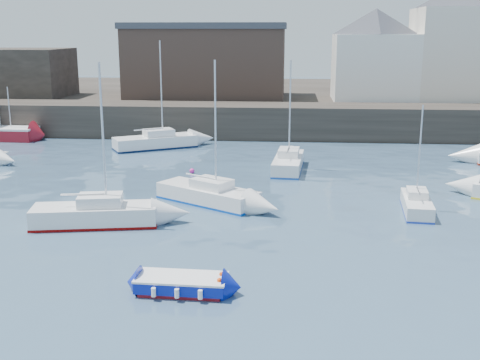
# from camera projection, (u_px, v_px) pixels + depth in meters

# --- Properties ---
(water) EXTENTS (220.00, 220.00, 0.00)m
(water) POSITION_uv_depth(u_px,v_px,m) (213.00, 297.00, 22.32)
(water) COLOR #2D4760
(water) RESTS_ON ground
(quay_wall) EXTENTS (90.00, 5.00, 3.00)m
(quay_wall) POSITION_uv_depth(u_px,v_px,m) (260.00, 121.00, 55.81)
(quay_wall) COLOR #28231E
(quay_wall) RESTS_ON ground
(land_strip) EXTENTS (90.00, 32.00, 2.80)m
(land_strip) POSITION_uv_depth(u_px,v_px,m) (268.00, 100.00, 73.24)
(land_strip) COLOR #28231E
(land_strip) RESTS_ON ground
(bldg_east_a) EXTENTS (13.36, 13.36, 11.80)m
(bldg_east_a) POSITION_uv_depth(u_px,v_px,m) (467.00, 39.00, 59.22)
(bldg_east_a) COLOR beige
(bldg_east_a) RESTS_ON land_strip
(bldg_east_d) EXTENTS (11.14, 11.14, 8.95)m
(bldg_east_d) POSITION_uv_depth(u_px,v_px,m) (374.00, 54.00, 59.80)
(bldg_east_d) COLOR white
(bldg_east_d) RESTS_ON land_strip
(warehouse) EXTENTS (16.40, 10.40, 7.60)m
(warehouse) POSITION_uv_depth(u_px,v_px,m) (207.00, 60.00, 62.79)
(warehouse) COLOR #3D2D26
(warehouse) RESTS_ON land_strip
(bldg_west) EXTENTS (14.00, 8.00, 5.00)m
(bldg_west) POSITION_uv_depth(u_px,v_px,m) (1.00, 73.00, 63.91)
(bldg_west) COLOR #353028
(bldg_west) RESTS_ON land_strip
(blue_dinghy) EXTENTS (3.47, 1.87, 0.65)m
(blue_dinghy) POSITION_uv_depth(u_px,v_px,m) (182.00, 284.00, 22.58)
(blue_dinghy) COLOR maroon
(blue_dinghy) RESTS_ON ground
(sailboat_a) EXTENTS (6.52, 3.09, 8.15)m
(sailboat_a) POSITION_uv_depth(u_px,v_px,m) (96.00, 214.00, 30.43)
(sailboat_a) COLOR white
(sailboat_a) RESTS_ON ground
(sailboat_b) EXTENTS (6.39, 5.06, 8.09)m
(sailboat_b) POSITION_uv_depth(u_px,v_px,m) (208.00, 194.00, 34.35)
(sailboat_b) COLOR white
(sailboat_b) RESTS_ON ground
(sailboat_c) EXTENTS (1.82, 4.51, 5.79)m
(sailboat_c) POSITION_uv_depth(u_px,v_px,m) (417.00, 204.00, 32.70)
(sailboat_c) COLOR white
(sailboat_c) RESTS_ON ground
(sailboat_f) EXTENTS (2.33, 6.01, 7.65)m
(sailboat_f) POSITION_uv_depth(u_px,v_px,m) (288.00, 162.00, 42.56)
(sailboat_f) COLOR white
(sailboat_f) RESTS_ON ground
(sailboat_h) EXTENTS (7.07, 5.32, 8.85)m
(sailboat_h) POSITION_uv_depth(u_px,v_px,m) (156.00, 141.00, 50.48)
(sailboat_h) COLOR white
(sailboat_h) RESTS_ON ground
(buoy_near) EXTENTS (0.38, 0.38, 0.38)m
(buoy_near) POSITION_uv_depth(u_px,v_px,m) (91.00, 221.00, 31.13)
(buoy_near) COLOR #F226A0
(buoy_near) RESTS_ON ground
(buoy_mid) EXTENTS (0.45, 0.45, 0.45)m
(buoy_mid) POSITION_uv_depth(u_px,v_px,m) (411.00, 220.00, 31.30)
(buoy_mid) COLOR #F226A0
(buoy_mid) RESTS_ON ground
(buoy_far) EXTENTS (0.35, 0.35, 0.35)m
(buoy_far) POSITION_uv_depth(u_px,v_px,m) (192.00, 173.00, 41.72)
(buoy_far) COLOR #F226A0
(buoy_far) RESTS_ON ground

